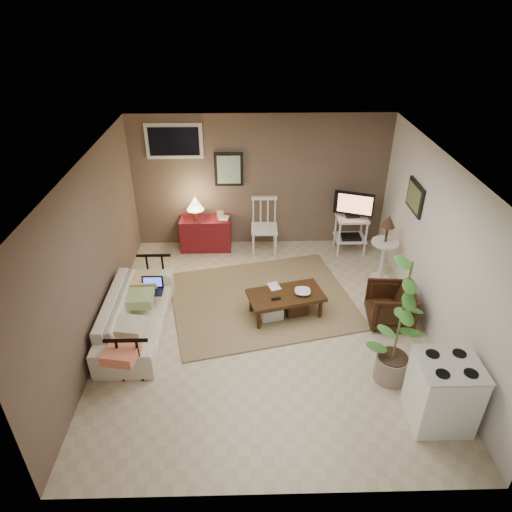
{
  "coord_description": "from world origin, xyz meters",
  "views": [
    {
      "loc": [
        -0.26,
        -5.08,
        4.21
      ],
      "look_at": [
        -0.13,
        0.35,
        0.97
      ],
      "focal_mm": 32.0,
      "sensor_mm": 36.0,
      "label": 1
    }
  ],
  "objects_px": {
    "tv_stand": "(352,221)",
    "side_table": "(386,241)",
    "spindle_chair": "(264,228)",
    "armchair": "(390,304)",
    "stove": "(443,392)",
    "sofa": "(135,308)",
    "potted_plant": "(401,320)",
    "coffee_table": "(285,303)",
    "red_console": "(205,231)"
  },
  "relations": [
    {
      "from": "sofa",
      "to": "tv_stand",
      "type": "distance_m",
      "value": 4.02
    },
    {
      "from": "armchair",
      "to": "potted_plant",
      "type": "relative_size",
      "value": 0.36
    },
    {
      "from": "stove",
      "to": "tv_stand",
      "type": "bearing_deg",
      "value": 93.61
    },
    {
      "from": "coffee_table",
      "to": "side_table",
      "type": "distance_m",
      "value": 1.97
    },
    {
      "from": "spindle_chair",
      "to": "sofa",
      "type": "bearing_deg",
      "value": -130.84
    },
    {
      "from": "side_table",
      "to": "stove",
      "type": "height_order",
      "value": "side_table"
    },
    {
      "from": "side_table",
      "to": "stove",
      "type": "distance_m",
      "value": 2.86
    },
    {
      "from": "tv_stand",
      "to": "armchair",
      "type": "height_order",
      "value": "tv_stand"
    },
    {
      "from": "armchair",
      "to": "potted_plant",
      "type": "xyz_separation_m",
      "value": [
        -0.28,
        -1.1,
        0.6
      ]
    },
    {
      "from": "coffee_table",
      "to": "potted_plant",
      "type": "relative_size",
      "value": 0.68
    },
    {
      "from": "tv_stand",
      "to": "potted_plant",
      "type": "distance_m",
      "value": 3.15
    },
    {
      "from": "spindle_chair",
      "to": "armchair",
      "type": "bearing_deg",
      "value": -50.3
    },
    {
      "from": "spindle_chair",
      "to": "potted_plant",
      "type": "xyz_separation_m",
      "value": [
        1.43,
        -3.15,
        0.44
      ]
    },
    {
      "from": "spindle_chair",
      "to": "tv_stand",
      "type": "xyz_separation_m",
      "value": [
        1.55,
        -0.02,
        0.13
      ]
    },
    {
      "from": "sofa",
      "to": "coffee_table",
      "type": "bearing_deg",
      "value": -82.42
    },
    {
      "from": "side_table",
      "to": "potted_plant",
      "type": "height_order",
      "value": "potted_plant"
    },
    {
      "from": "coffee_table",
      "to": "red_console",
      "type": "xyz_separation_m",
      "value": [
        -1.3,
        2.02,
        0.14
      ]
    },
    {
      "from": "red_console",
      "to": "armchair",
      "type": "bearing_deg",
      "value": -38.43
    },
    {
      "from": "sofa",
      "to": "potted_plant",
      "type": "height_order",
      "value": "potted_plant"
    },
    {
      "from": "sofa",
      "to": "spindle_chair",
      "type": "bearing_deg",
      "value": -40.84
    },
    {
      "from": "potted_plant",
      "to": "tv_stand",
      "type": "bearing_deg",
      "value": 87.81
    },
    {
      "from": "stove",
      "to": "potted_plant",
      "type": "bearing_deg",
      "value": 119.75
    },
    {
      "from": "sofa",
      "to": "armchair",
      "type": "xyz_separation_m",
      "value": [
        3.57,
        0.1,
        -0.07
      ]
    },
    {
      "from": "tv_stand",
      "to": "side_table",
      "type": "distance_m",
      "value": 0.97
    },
    {
      "from": "sofa",
      "to": "spindle_chair",
      "type": "distance_m",
      "value": 2.85
    },
    {
      "from": "tv_stand",
      "to": "side_table",
      "type": "bearing_deg",
      "value": -69.58
    },
    {
      "from": "red_console",
      "to": "tv_stand",
      "type": "height_order",
      "value": "tv_stand"
    },
    {
      "from": "coffee_table",
      "to": "red_console",
      "type": "height_order",
      "value": "red_console"
    },
    {
      "from": "side_table",
      "to": "stove",
      "type": "bearing_deg",
      "value": -92.03
    },
    {
      "from": "coffee_table",
      "to": "stove",
      "type": "relative_size",
      "value": 1.39
    },
    {
      "from": "side_table",
      "to": "armchair",
      "type": "height_order",
      "value": "side_table"
    },
    {
      "from": "armchair",
      "to": "side_table",
      "type": "bearing_deg",
      "value": 175.73
    },
    {
      "from": "sofa",
      "to": "stove",
      "type": "xyz_separation_m",
      "value": [
        3.64,
        -1.63,
        0.03
      ]
    },
    {
      "from": "coffee_table",
      "to": "potted_plant",
      "type": "bearing_deg",
      "value": -46.87
    },
    {
      "from": "sofa",
      "to": "red_console",
      "type": "bearing_deg",
      "value": -18.94
    },
    {
      "from": "sofa",
      "to": "stove",
      "type": "bearing_deg",
      "value": -114.04
    },
    {
      "from": "sofa",
      "to": "side_table",
      "type": "distance_m",
      "value": 3.95
    },
    {
      "from": "side_table",
      "to": "spindle_chair",
      "type": "bearing_deg",
      "value": 153.73
    },
    {
      "from": "red_console",
      "to": "side_table",
      "type": "relative_size",
      "value": 0.91
    },
    {
      "from": "potted_plant",
      "to": "sofa",
      "type": "bearing_deg",
      "value": 163.06
    },
    {
      "from": "spindle_chair",
      "to": "potted_plant",
      "type": "height_order",
      "value": "potted_plant"
    },
    {
      "from": "tv_stand",
      "to": "armchair",
      "type": "bearing_deg",
      "value": -85.47
    },
    {
      "from": "sofa",
      "to": "tv_stand",
      "type": "bearing_deg",
      "value": -57.99
    },
    {
      "from": "red_console",
      "to": "potted_plant",
      "type": "xyz_separation_m",
      "value": [
        2.5,
        -3.3,
        0.56
      ]
    },
    {
      "from": "sofa",
      "to": "side_table",
      "type": "height_order",
      "value": "side_table"
    },
    {
      "from": "red_console",
      "to": "potted_plant",
      "type": "relative_size",
      "value": 0.61
    },
    {
      "from": "potted_plant",
      "to": "side_table",
      "type": "bearing_deg",
      "value": 78.37
    },
    {
      "from": "tv_stand",
      "to": "armchair",
      "type": "distance_m",
      "value": 2.06
    },
    {
      "from": "tv_stand",
      "to": "armchair",
      "type": "xyz_separation_m",
      "value": [
        0.16,
        -2.03,
        -0.29
      ]
    },
    {
      "from": "side_table",
      "to": "armchair",
      "type": "relative_size",
      "value": 1.85
    }
  ]
}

